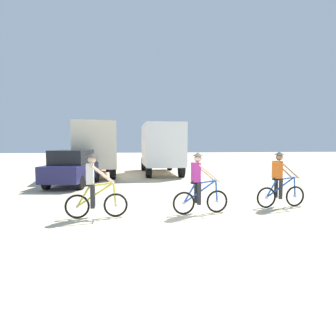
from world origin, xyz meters
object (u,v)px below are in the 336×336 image
(box_truck_cream_rv, at_px, (94,147))
(cyclist_cowboy_hat, at_px, (199,185))
(box_truck_avon_van, at_px, (161,147))
(cyclist_orange_shirt, at_px, (94,188))
(sedan_parked, at_px, (73,168))
(cyclist_near_camera, at_px, (280,182))

(box_truck_cream_rv, bearing_deg, cyclist_cowboy_hat, -69.09)
(box_truck_avon_van, relative_size, cyclist_orange_shirt, 3.72)
(box_truck_avon_van, xyz_separation_m, sedan_parked, (-4.95, -5.12, -0.99))
(cyclist_orange_shirt, relative_size, cyclist_near_camera, 1.00)
(sedan_parked, xyz_separation_m, cyclist_near_camera, (7.59, -6.07, -0.04))
(box_truck_avon_van, xyz_separation_m, cyclist_orange_shirt, (-3.18, -11.78, -1.03))
(box_truck_avon_van, xyz_separation_m, cyclist_cowboy_hat, (-0.17, -11.70, -1.03))
(box_truck_cream_rv, height_order, box_truck_avon_van, same)
(cyclist_orange_shirt, bearing_deg, sedan_parked, 104.85)
(box_truck_avon_van, distance_m, cyclist_near_camera, 11.55)
(box_truck_avon_van, relative_size, cyclist_near_camera, 3.72)
(box_truck_avon_van, height_order, cyclist_cowboy_hat, box_truck_avon_van)
(sedan_parked, relative_size, cyclist_cowboy_hat, 2.43)
(box_truck_cream_rv, height_order, cyclist_near_camera, box_truck_cream_rv)
(cyclist_near_camera, bearing_deg, sedan_parked, 141.34)
(box_truck_cream_rv, bearing_deg, sedan_parked, -96.93)
(cyclist_cowboy_hat, distance_m, cyclist_near_camera, 2.86)
(box_truck_cream_rv, xyz_separation_m, box_truck_avon_van, (4.40, 0.63, 0.00))
(sedan_parked, relative_size, cyclist_near_camera, 2.43)
(box_truck_avon_van, height_order, cyclist_orange_shirt, box_truck_avon_van)
(box_truck_cream_rv, bearing_deg, box_truck_avon_van, 8.19)
(sedan_parked, bearing_deg, cyclist_cowboy_hat, -54.02)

